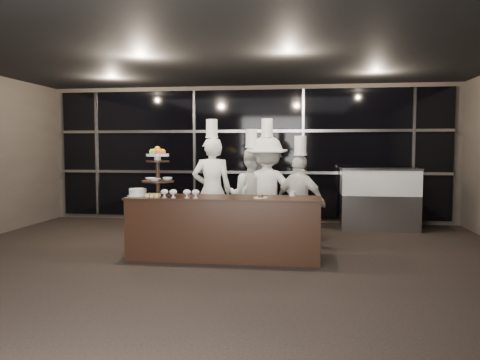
# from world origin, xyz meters

# --- Properties ---
(room) EXTENTS (10.00, 10.00, 10.00)m
(room) POSITION_xyz_m (0.00, 0.00, 1.50)
(room) COLOR black
(room) RESTS_ON ground
(window_wall) EXTENTS (8.60, 0.10, 2.80)m
(window_wall) POSITION_xyz_m (0.00, 4.94, 1.50)
(window_wall) COLOR black
(window_wall) RESTS_ON ground
(buffet_counter) EXTENTS (2.84, 0.74, 0.92)m
(buffet_counter) POSITION_xyz_m (0.06, 1.44, 0.47)
(buffet_counter) COLOR black
(buffet_counter) RESTS_ON ground
(display_stand) EXTENTS (0.48, 0.48, 0.74)m
(display_stand) POSITION_xyz_m (-0.94, 1.44, 1.34)
(display_stand) COLOR black
(display_stand) RESTS_ON buffet_counter
(compotes) EXTENTS (0.57, 0.11, 0.12)m
(compotes) POSITION_xyz_m (-0.54, 1.22, 1.00)
(compotes) COLOR silver
(compotes) RESTS_ON buffet_counter
(layer_cake) EXTENTS (0.30, 0.30, 0.11)m
(layer_cake) POSITION_xyz_m (-1.23, 1.39, 0.97)
(layer_cake) COLOR white
(layer_cake) RESTS_ON buffet_counter
(pastry_squares) EXTENTS (0.20, 0.13, 0.05)m
(pastry_squares) POSITION_xyz_m (-0.96, 1.28, 0.95)
(pastry_squares) COLOR #FFE87C
(pastry_squares) RESTS_ON buffet_counter
(small_plate) EXTENTS (0.20, 0.20, 0.05)m
(small_plate) POSITION_xyz_m (0.62, 1.34, 0.94)
(small_plate) COLOR white
(small_plate) RESTS_ON buffet_counter
(chef_cup) EXTENTS (0.08, 0.08, 0.07)m
(chef_cup) POSITION_xyz_m (1.06, 1.69, 0.96)
(chef_cup) COLOR white
(chef_cup) RESTS_ON buffet_counter
(display_case) EXTENTS (1.53, 0.67, 1.24)m
(display_case) POSITION_xyz_m (2.72, 4.30, 0.69)
(display_case) COLOR #A5A5AA
(display_case) RESTS_ON ground
(chef_a) EXTENTS (0.72, 0.54, 2.11)m
(chef_a) POSITION_xyz_m (-0.30, 2.41, 0.93)
(chef_a) COLOR white
(chef_a) RESTS_ON ground
(chef_b) EXTENTS (0.86, 0.71, 1.95)m
(chef_b) POSITION_xyz_m (0.35, 2.49, 0.84)
(chef_b) COLOR silver
(chef_b) RESTS_ON ground
(chef_c) EXTENTS (1.22, 0.76, 2.12)m
(chef_c) POSITION_xyz_m (0.62, 2.44, 0.92)
(chef_c) COLOR silver
(chef_c) RESTS_ON ground
(chef_d) EXTENTS (0.96, 0.78, 1.83)m
(chef_d) POSITION_xyz_m (1.17, 2.19, 0.78)
(chef_d) COLOR silver
(chef_d) RESTS_ON ground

